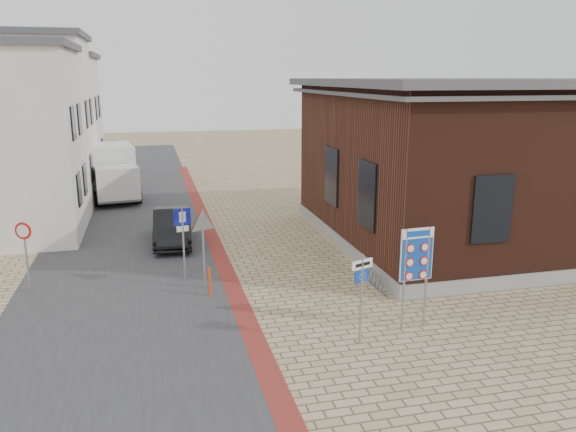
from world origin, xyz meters
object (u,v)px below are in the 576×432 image
essen_sign (361,285)px  parking_sign (183,230)px  bollard (210,282)px  border_sign (417,257)px  sedan (172,227)px  box_truck (114,172)px

essen_sign → parking_sign: 7.31m
parking_sign → essen_sign: bearing=-66.3°
essen_sign → bollard: 5.66m
essen_sign → parking_sign: parking_sign is taller
border_sign → parking_sign: (-6.00, 5.38, -0.28)m
sedan → box_truck: size_ratio=0.72×
essen_sign → sedan: bearing=91.4°
essen_sign → bollard: (-3.49, 4.30, -1.17)m
sedan → parking_sign: 4.77m
essen_sign → bollard: bearing=108.1°
border_sign → box_truck: bearing=110.3°
box_truck → bollard: (3.70, -16.38, -1.08)m
sedan → essen_sign: size_ratio=1.74×
essen_sign → parking_sign: size_ratio=0.95×
bollard → parking_sign: bearing=111.8°
sedan → parking_sign: size_ratio=1.65×
box_truck → bollard: box_truck is taller
sedan → box_truck: (-2.83, 10.04, 0.85)m
box_truck → bollard: 16.83m
box_truck → border_sign: size_ratio=2.08×
box_truck → essen_sign: bearing=-78.5°
sedan → border_sign: (6.20, -10.02, 1.37)m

